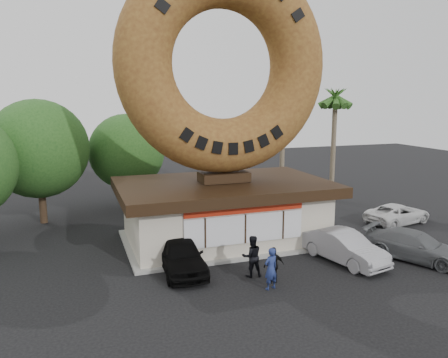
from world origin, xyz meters
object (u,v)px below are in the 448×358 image
person_center (252,256)px  car_black (181,255)px  street_lamp (155,143)px  person_left (271,269)px  car_silver (344,247)px  car_white (398,214)px  person_right (274,265)px  giant_donut (224,65)px  donut_shop (224,209)px  car_grey (415,246)px

person_center → car_black: size_ratio=0.41×
person_center → street_lamp: bearing=-78.6°
person_left → car_silver: size_ratio=0.39×
person_center → person_left: bearing=104.9°
person_center → car_silver: (4.81, 0.15, -0.19)m
street_lamp → car_black: street_lamp is taller
car_black → person_left: bearing=-43.7°
street_lamp → car_white: bearing=-38.4°
person_right → car_black: size_ratio=0.35×
person_left → person_center: 1.47m
street_lamp → car_white: 17.23m
person_right → car_silver: (4.20, 1.07, -0.05)m
giant_donut → person_right: giant_donut is taller
car_white → donut_shop: bearing=76.2°
person_left → car_white: 13.02m
car_white → street_lamp: bearing=39.9°
giant_donut → car_grey: 12.97m
street_lamp → person_right: bearing=-82.8°
donut_shop → giant_donut: (0.00, 0.02, 7.59)m
donut_shop → street_lamp: size_ratio=1.40×
person_left → donut_shop: bearing=-108.0°
giant_donut → donut_shop: bearing=-90.0°
giant_donut → street_lamp: 11.28m
person_right → car_white: bearing=-154.8°
car_grey → car_white: car_grey is taller
donut_shop → car_grey: 9.70m
donut_shop → giant_donut: size_ratio=1.01×
donut_shop → person_center: donut_shop is taller
street_lamp → person_left: bearing=-84.4°
person_center → car_black: (-2.77, 1.63, -0.16)m
car_black → giant_donut: bearing=48.4°
street_lamp → person_right: size_ratio=5.12×
giant_donut → person_left: bearing=-92.1°
person_center → car_black: person_center is taller
car_silver → car_white: (6.95, 4.43, -0.12)m
giant_donut → car_silver: (4.35, -4.87, -8.62)m
donut_shop → person_center: size_ratio=6.07×
donut_shop → car_black: donut_shop is taller
giant_donut → car_silver: giant_donut is taller
street_lamp → person_left: 16.93m
donut_shop → car_grey: donut_shop is taller
person_left → car_silver: bearing=-176.7°
car_silver → car_black: bearing=156.3°
car_black → street_lamp: bearing=86.2°
person_left → car_black: (-2.99, 3.08, -0.11)m
giant_donut → person_center: size_ratio=6.02×
person_left → person_right: 0.66m
giant_donut → person_left: 10.66m
car_white → giant_donut: bearing=76.1°
giant_donut → person_center: (-0.47, -5.01, -8.43)m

